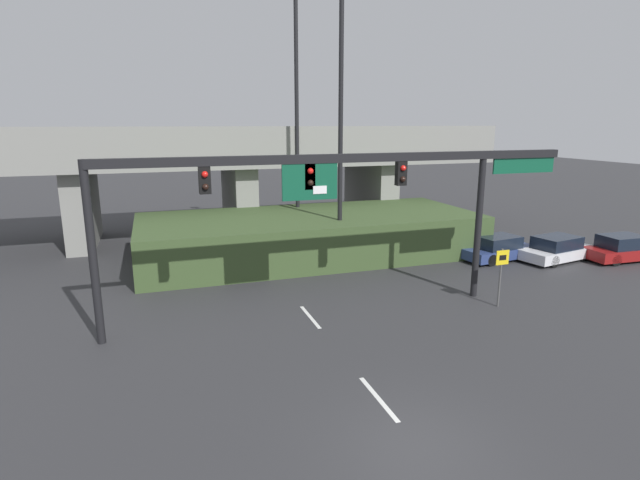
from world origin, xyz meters
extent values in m
plane|color=#2D2D30|center=(0.00, 0.00, 0.00)|extent=(160.00, 160.00, 0.00)
cube|color=silver|center=(0.00, 2.10, 0.00)|extent=(0.14, 2.40, 0.01)
cube|color=silver|center=(0.00, 8.35, 0.00)|extent=(0.14, 2.40, 0.01)
cube|color=silver|center=(0.00, 14.61, 0.00)|extent=(0.14, 2.40, 0.01)
cube|color=silver|center=(0.00, 20.87, 0.00)|extent=(0.14, 2.40, 0.01)
cylinder|color=black|center=(-7.54, 8.41, 3.14)|extent=(0.28, 0.28, 6.29)
cylinder|color=black|center=(7.54, 8.41, 3.14)|extent=(0.28, 0.28, 6.29)
cube|color=black|center=(1.84, 8.41, 6.13)|extent=(18.75, 0.32, 0.32)
cube|color=black|center=(-3.77, 8.41, 5.49)|extent=(0.40, 0.28, 0.95)
sphere|color=red|center=(-3.77, 8.24, 5.70)|extent=(0.22, 0.22, 0.22)
sphere|color=black|center=(-3.77, 8.24, 5.28)|extent=(0.22, 0.22, 0.22)
cube|color=black|center=(0.00, 8.41, 5.49)|extent=(0.40, 0.28, 0.95)
sphere|color=red|center=(0.00, 8.24, 5.70)|extent=(0.22, 0.22, 0.22)
sphere|color=black|center=(0.00, 8.24, 5.28)|extent=(0.22, 0.22, 0.22)
cube|color=black|center=(3.77, 8.41, 5.49)|extent=(0.40, 0.28, 0.95)
sphere|color=red|center=(3.77, 8.24, 5.70)|extent=(0.22, 0.22, 0.22)
sphere|color=black|center=(3.77, 8.24, 5.28)|extent=(0.22, 0.22, 0.22)
cube|color=#0F4C33|center=(0.00, 8.31, 5.30)|extent=(2.11, 0.08, 1.33)
cube|color=white|center=(0.37, 8.26, 5.00)|extent=(0.53, 0.03, 0.29)
cube|color=#0F4C33|center=(9.56, 8.35, 5.65)|extent=(3.08, 0.07, 0.64)
cylinder|color=#4C4C4C|center=(7.71, 6.98, 1.23)|extent=(0.08, 0.08, 2.46)
cube|color=yellow|center=(7.71, 6.93, 2.11)|extent=(0.60, 0.03, 0.60)
cube|color=black|center=(7.71, 6.91, 2.11)|extent=(0.33, 0.01, 0.21)
cylinder|color=black|center=(2.93, 20.17, 7.25)|extent=(0.24, 0.24, 14.49)
cylinder|color=black|center=(3.88, 15.37, 7.46)|extent=(0.24, 0.24, 14.91)
cube|color=gray|center=(0.00, 24.39, 5.52)|extent=(34.18, 8.38, 1.59)
cube|color=gray|center=(0.00, 20.40, 6.77)|extent=(34.18, 0.40, 0.90)
cube|color=gray|center=(-9.68, 24.39, 2.36)|extent=(1.40, 6.71, 4.73)
cube|color=gray|center=(0.00, 24.39, 2.36)|extent=(1.40, 6.71, 4.73)
cube|color=gray|center=(9.68, 24.39, 2.36)|extent=(1.40, 6.71, 4.73)
cube|color=#384C28|center=(2.85, 17.33, 1.17)|extent=(18.86, 7.89, 2.34)
cube|color=navy|center=(12.48, 13.06, 0.43)|extent=(4.52, 2.33, 0.54)
cube|color=black|center=(12.31, 13.03, 1.03)|extent=(2.44, 1.88, 0.65)
cylinder|color=black|center=(13.70, 14.00, 0.32)|extent=(0.66, 0.30, 0.64)
cylinder|color=black|center=(13.91, 12.47, 0.32)|extent=(0.66, 0.30, 0.64)
cylinder|color=black|center=(11.05, 13.64, 0.32)|extent=(0.66, 0.30, 0.64)
cylinder|color=black|center=(11.25, 12.11, 0.32)|extent=(0.66, 0.30, 0.64)
cube|color=silver|center=(15.45, 11.89, 0.44)|extent=(4.80, 2.62, 0.55)
cube|color=black|center=(15.27, 11.86, 1.04)|extent=(2.62, 2.05, 0.66)
cylinder|color=black|center=(16.69, 12.93, 0.32)|extent=(0.67, 0.33, 0.64)
cylinder|color=black|center=(16.98, 11.35, 0.32)|extent=(0.67, 0.33, 0.64)
cylinder|color=black|center=(13.92, 12.43, 0.32)|extent=(0.67, 0.33, 0.64)
cylinder|color=black|center=(14.21, 10.84, 0.32)|extent=(0.67, 0.33, 0.64)
cube|color=maroon|center=(18.90, 10.75, 0.45)|extent=(4.44, 1.94, 0.58)
cube|color=black|center=(18.72, 10.75, 1.08)|extent=(2.33, 1.69, 0.68)
cylinder|color=black|center=(20.28, 11.48, 0.32)|extent=(0.65, 0.24, 0.64)
cylinder|color=black|center=(17.57, 11.58, 0.32)|extent=(0.65, 0.24, 0.64)
cylinder|color=black|center=(17.51, 10.01, 0.32)|extent=(0.65, 0.24, 0.64)
camera|label=1|loc=(-5.48, -9.13, 7.41)|focal=28.00mm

